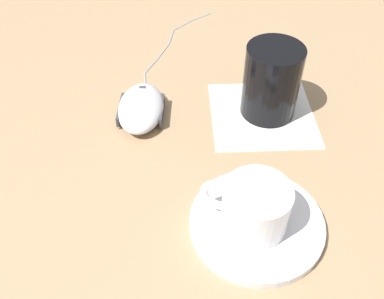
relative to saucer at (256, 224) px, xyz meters
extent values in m
plane|color=#9E7F5B|center=(0.09, -0.10, -0.01)|extent=(3.00, 3.00, 0.00)
cylinder|color=white|center=(0.00, 0.00, 0.00)|extent=(0.16, 0.16, 0.01)
cylinder|color=white|center=(0.00, 0.01, 0.04)|extent=(0.08, 0.08, 0.06)
torus|color=white|center=(0.05, 0.01, 0.04)|extent=(0.05, 0.01, 0.05)
ellipsoid|color=silver|center=(0.22, -0.12, 0.01)|extent=(0.11, 0.13, 0.03)
cylinder|color=#38383D|center=(0.23, -0.15, 0.02)|extent=(0.01, 0.01, 0.01)
cube|color=#38383D|center=(0.25, -0.11, 0.01)|extent=(0.03, 0.06, 0.02)
cube|color=#38383D|center=(0.19, -0.13, 0.01)|extent=(0.03, 0.06, 0.02)
cylinder|color=gray|center=(0.26, -0.20, 0.00)|extent=(0.03, 0.04, 0.00)
cylinder|color=gray|center=(0.27, -0.24, 0.00)|extent=(0.00, 0.05, 0.00)
cylinder|color=gray|center=(0.27, -0.29, 0.00)|extent=(0.01, 0.05, 0.00)
cylinder|color=gray|center=(0.28, -0.34, 0.00)|extent=(0.02, 0.05, 0.00)
cylinder|color=gray|center=(0.28, -0.39, 0.00)|extent=(0.02, 0.05, 0.00)
cylinder|color=gray|center=(0.26, -0.43, 0.00)|extent=(0.03, 0.05, 0.00)
sphere|color=gray|center=(0.25, -0.17, 0.00)|extent=(0.00, 0.00, 0.00)
sphere|color=gray|center=(0.27, -0.22, 0.00)|extent=(0.00, 0.00, 0.00)
sphere|color=gray|center=(0.27, -0.27, 0.00)|extent=(0.00, 0.00, 0.00)
sphere|color=gray|center=(0.28, -0.31, 0.00)|extent=(0.00, 0.00, 0.00)
sphere|color=gray|center=(0.29, -0.36, 0.00)|extent=(0.00, 0.00, 0.00)
sphere|color=gray|center=(0.27, -0.41, 0.00)|extent=(0.00, 0.00, 0.00)
sphere|color=gray|center=(0.25, -0.45, 0.00)|extent=(0.00, 0.00, 0.00)
cube|color=silver|center=(0.06, -0.20, -0.01)|extent=(0.21, 0.21, 0.00)
cylinder|color=black|center=(0.05, -0.21, 0.05)|extent=(0.08, 0.08, 0.11)
camera|label=1|loc=(-0.05, 0.30, 0.42)|focal=40.00mm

